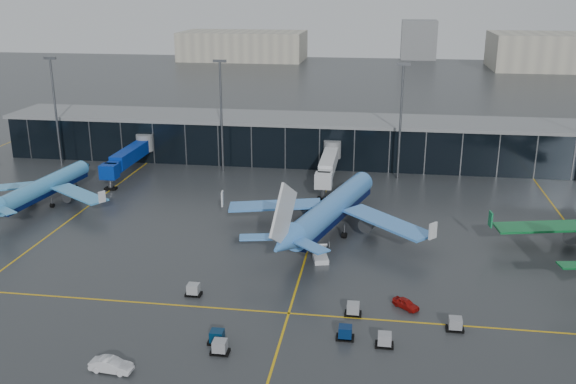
# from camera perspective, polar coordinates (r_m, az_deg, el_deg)

# --- Properties ---
(ground) EXTENTS (600.00, 600.00, 0.00)m
(ground) POSITION_cam_1_polar(r_m,az_deg,el_deg) (100.64, -4.35, -6.25)
(ground) COLOR #282B2D
(ground) RESTS_ON ground
(terminal_pier) EXTENTS (142.00, 17.00, 10.70)m
(terminal_pier) POSITION_cam_1_polar(r_m,az_deg,el_deg) (157.00, 0.56, 4.77)
(terminal_pier) COLOR black
(terminal_pier) RESTS_ON ground
(jet_bridges) EXTENTS (94.00, 27.50, 7.20)m
(jet_bridges) POSITION_cam_1_polar(r_m,az_deg,el_deg) (148.35, -14.02, 3.10)
(jet_bridges) COLOR #595B60
(jet_bridges) RESTS_ON ground
(flood_masts) EXTENTS (203.00, 0.50, 25.50)m
(flood_masts) POSITION_cam_1_polar(r_m,az_deg,el_deg) (142.99, 1.90, 6.89)
(flood_masts) COLOR #595B60
(flood_masts) RESTS_ON ground
(distant_hangars) EXTENTS (260.00, 71.00, 22.00)m
(distant_hangars) POSITION_cam_1_polar(r_m,az_deg,el_deg) (362.14, 13.33, 12.31)
(distant_hangars) COLOR #B2AD99
(distant_hangars) RESTS_ON ground
(taxi_lines) EXTENTS (220.00, 120.00, 0.02)m
(taxi_lines) POSITION_cam_1_polar(r_m,az_deg,el_deg) (108.72, 2.04, -4.31)
(taxi_lines) COLOR gold
(taxi_lines) RESTS_ON ground
(airliner_arkefly) EXTENTS (35.63, 39.58, 11.20)m
(airliner_arkefly) POSITION_cam_1_polar(r_m,az_deg,el_deg) (133.73, -20.92, 1.30)
(airliner_arkefly) COLOR #4198D7
(airliner_arkefly) RESTS_ON ground
(airliner_klm_near) EXTENTS (49.97, 53.66, 13.68)m
(airliner_klm_near) POSITION_cam_1_polar(r_m,az_deg,el_deg) (110.68, 4.01, -0.17)
(airliner_klm_near) COLOR #4387DD
(airliner_klm_near) RESTS_ON ground
(baggage_carts) EXTENTS (37.22, 15.36, 1.70)m
(baggage_carts) POSITION_cam_1_polar(r_m,az_deg,el_deg) (81.52, 1.87, -11.75)
(baggage_carts) COLOR black
(baggage_carts) RESTS_ON ground
(mobile_airstair) EXTENTS (2.90, 3.63, 3.45)m
(mobile_airstair) POSITION_cam_1_polar(r_m,az_deg,el_deg) (100.56, 2.91, -5.76)
(mobile_airstair) COLOR silver
(mobile_airstair) RESTS_ON ground
(service_van_red) EXTENTS (3.92, 3.73, 1.32)m
(service_van_red) POSITION_cam_1_polar(r_m,az_deg,el_deg) (88.12, 10.44, -9.73)
(service_van_red) COLOR #980E0B
(service_van_red) RESTS_ON ground
(service_van_white) EXTENTS (5.00, 2.07, 1.61)m
(service_van_white) POSITION_cam_1_polar(r_m,az_deg,el_deg) (76.46, -15.44, -14.61)
(service_van_white) COLOR silver
(service_van_white) RESTS_ON ground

